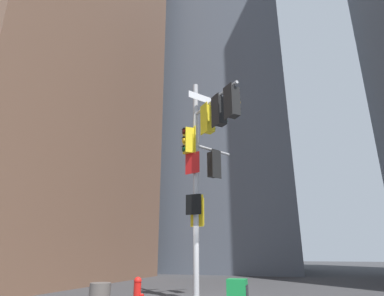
{
  "coord_description": "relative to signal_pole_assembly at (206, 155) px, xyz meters",
  "views": [
    {
      "loc": [
        3.47,
        -10.85,
        1.6
      ],
      "look_at": [
        -0.29,
        0.41,
        5.57
      ],
      "focal_mm": 29.39,
      "sensor_mm": 36.0,
      "label": 1
    }
  ],
  "objects": [
    {
      "name": "signal_pole_assembly",
      "position": [
        0.0,
        0.0,
        0.0
      ],
      "size": [
        2.57,
        3.7,
        8.13
      ],
      "color": "#B2B2B5",
      "rests_on": "ground"
    },
    {
      "name": "fire_hydrant",
      "position": [
        -1.82,
        -1.3,
        -4.52
      ],
      "size": [
        0.33,
        0.23,
        0.91
      ],
      "color": "red",
      "rests_on": "ground"
    },
    {
      "name": "building_mid_block",
      "position": [
        -3.58,
        20.77,
        17.29
      ],
      "size": [
        13.18,
        13.18,
        44.56
      ],
      "primitive_type": "cube",
      "color": "#4C5460",
      "rests_on": "ground"
    },
    {
      "name": "building_tower_left",
      "position": [
        -14.97,
        4.44,
        14.19
      ],
      "size": [
        15.43,
        15.43,
        38.38
      ],
      "primitive_type": "cube",
      "color": "brown",
      "rests_on": "ground"
    }
  ]
}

